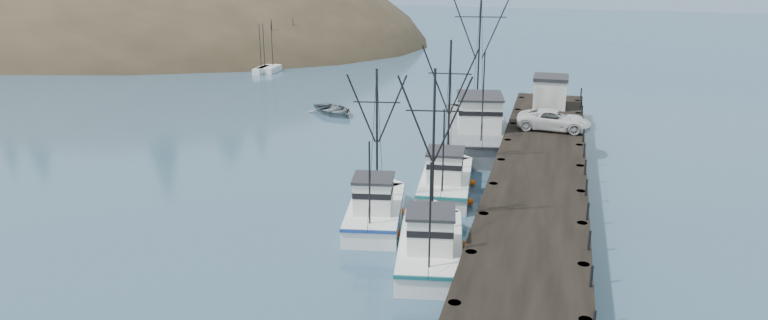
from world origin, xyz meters
TOP-DOWN VIEW (x-y plane):
  - ground at (0.00, 0.00)m, footprint 400.00×400.00m
  - pier at (14.00, 16.00)m, footprint 6.00×44.00m
  - headland at (-74.95, 78.61)m, footprint 134.80×78.00m
  - distant_ridge at (10.00, 170.00)m, footprint 360.00×40.00m
  - moored_sailboats at (-28.51, 55.56)m, footprint 24.60×16.77m
  - trawler_near at (8.90, 3.88)m, footprint 4.66×10.20m
  - trawler_mid at (4.73, 7.98)m, footprint 4.40×9.40m
  - trawler_far at (7.93, 14.31)m, footprint 4.05×10.07m
  - work_vessel at (8.44, 26.33)m, footprint 7.17×16.22m
  - pier_shed at (14.07, 32.68)m, footprint 3.00×3.20m
  - pickup_truck at (14.66, 24.78)m, footprint 5.91×3.07m
  - motorboat at (-6.38, 32.90)m, footprint 6.72×6.53m

SIDE VIEW (x-z plane):
  - headland at x=-74.95m, z-range -30.05..20.95m
  - ground at x=0.00m, z-range 0.00..0.00m
  - distant_ridge at x=10.00m, z-range -13.00..13.00m
  - motorboat at x=-6.38m, z-range -0.57..0.57m
  - moored_sailboats at x=-28.51m, z-range -2.84..3.51m
  - trawler_mid at x=4.73m, z-range -3.94..5.58m
  - trawler_near at x=8.90m, z-range -4.39..6.03m
  - trawler_far at x=7.93m, z-range -4.39..6.03m
  - work_vessel at x=8.44m, z-range -5.48..7.94m
  - pier at x=14.00m, z-range 0.69..2.69m
  - pickup_truck at x=14.66m, z-range 2.00..3.59m
  - pier_shed at x=14.07m, z-range 2.02..4.82m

